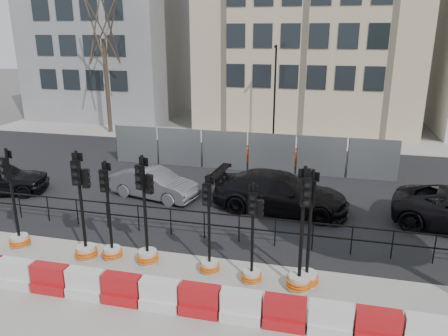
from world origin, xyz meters
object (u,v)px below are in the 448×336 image
(traffic_signal_a, at_px, (17,228))
(traffic_signal_h, at_px, (307,263))
(traffic_signal_d, at_px, (147,239))
(car_c, at_px, (280,192))

(traffic_signal_a, bearing_deg, traffic_signal_h, 15.72)
(traffic_signal_d, xyz_separation_m, traffic_signal_h, (4.76, -0.09, -0.12))
(traffic_signal_d, relative_size, car_c, 0.63)
(traffic_signal_h, bearing_deg, traffic_signal_d, -162.85)
(traffic_signal_h, bearing_deg, traffic_signal_a, -162.18)
(traffic_signal_a, height_order, car_c, traffic_signal_a)
(traffic_signal_h, height_order, car_c, traffic_signal_h)
(traffic_signal_a, xyz_separation_m, car_c, (7.91, 5.06, 0.07))
(traffic_signal_d, height_order, traffic_signal_h, traffic_signal_d)
(traffic_signal_h, xyz_separation_m, car_c, (-1.34, 5.13, 0.07))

